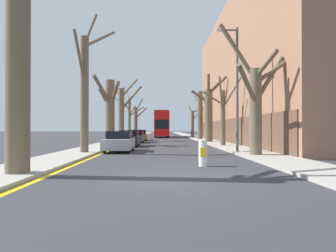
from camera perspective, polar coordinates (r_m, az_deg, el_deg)
The scene contains 23 objects.
ground_plane at distance 9.50m, azimuth 0.10°, elevation -9.81°, with size 300.00×300.00×0.00m, color #333338.
sidewalk_left at distance 59.61m, azimuth -6.12°, elevation -1.90°, with size 2.49×120.00×0.12m, color #A39E93.
sidewalk_right at distance 59.65m, azimuth 4.19°, elevation -1.90°, with size 2.49×120.00×0.12m, color #A39E93.
building_facade_right at distance 34.81m, azimuth 18.93°, elevation 9.31°, with size 10.08×35.66×14.92m.
kerb_line_stripe at distance 59.51m, azimuth -4.75°, elevation -1.96°, with size 0.24×120.00×0.01m, color yellow.
street_tree_left_0 at distance 11.17m, azimuth -26.13°, elevation 12.82°, with size 3.76×2.78×8.24m.
street_tree_left_1 at distance 18.98m, azimuth -15.50°, elevation 6.98°, with size 1.88×3.42×9.08m.
street_tree_left_2 at distance 28.04m, azimuth -11.06°, elevation 3.05°, with size 2.41×3.33×6.15m.
street_tree_left_3 at distance 35.95m, azimuth -8.75°, elevation 3.10°, with size 3.99×3.61×7.77m.
street_tree_left_4 at distance 44.22m, azimuth -7.44°, elevation 1.87°, with size 4.96×4.42×7.33m.
street_tree_left_5 at distance 53.48m, azimuth -6.09°, elevation 1.08°, with size 2.31×2.92×6.78m.
street_tree_right_0 at distance 17.03m, azimuth 16.38°, elevation 4.50°, with size 4.08×2.70×7.33m.
street_tree_right_1 at distance 25.77m, azimuth 10.40°, elevation 2.16°, with size 3.08×1.81×5.77m.
street_tree_right_2 at distance 33.00m, azimuth 7.75°, elevation 2.62°, with size 3.55×2.69×7.38m.
street_tree_right_3 at distance 41.63m, azimuth 6.11°, elevation 2.32°, with size 1.62×2.84×6.68m.
street_tree_right_4 at distance 50.16m, azimuth 4.77°, elevation 0.72°, with size 2.51×2.26×5.40m.
double_decker_bus at distance 53.10m, azimuth -1.20°, elevation 0.61°, with size 2.48×11.71×4.50m.
parked_car_0 at distance 20.39m, azimuth -9.24°, elevation -2.97°, with size 1.76×3.98×1.37m.
parked_car_1 at distance 26.14m, azimuth -7.45°, elevation -2.40°, with size 1.73×4.51×1.39m.
parked_car_2 at distance 32.72m, azimuth -6.18°, elevation -2.01°, with size 1.72×4.29×1.42m.
parked_car_3 at distance 38.61m, azimuth -5.41°, elevation -1.79°, with size 1.78×4.40×1.39m.
lamp_post at distance 19.26m, azimuth 12.76°, elevation 8.00°, with size 1.40×0.20×7.83m.
traffic_bollard at distance 12.31m, azimuth 6.65°, elevation -5.16°, with size 0.34×0.36×1.07m.
Camera 1 is at (-0.21, -9.37, 1.54)m, focal length 32.00 mm.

